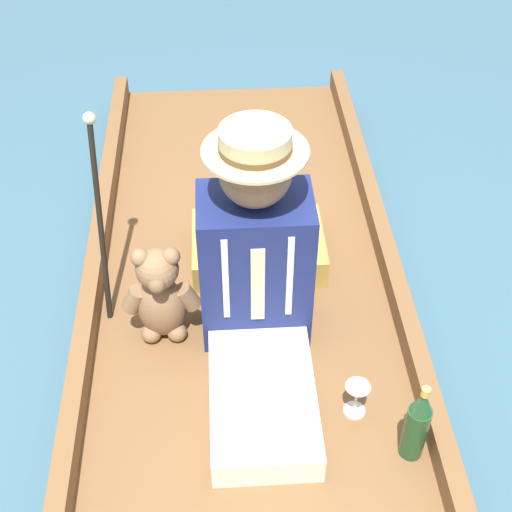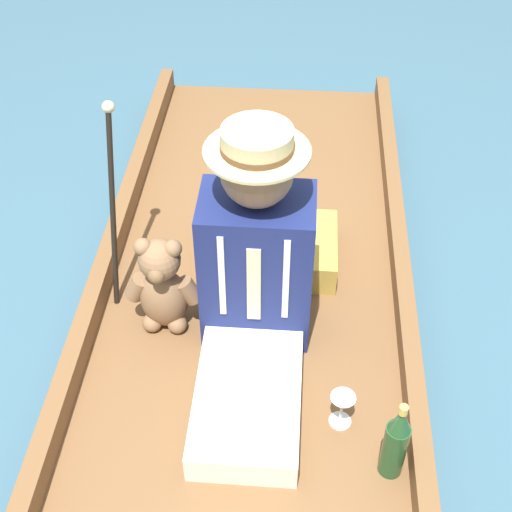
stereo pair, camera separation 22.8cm
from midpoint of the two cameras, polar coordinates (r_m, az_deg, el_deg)
The scene contains 8 objects.
ground_plane at distance 2.64m, azimuth -3.25°, elevation -7.43°, with size 16.00×16.00×0.00m, color #385B70.
punt_boat at distance 2.59m, azimuth -3.30°, elevation -6.52°, with size 1.18×3.34×0.21m.
seat_cushion at distance 2.76m, azimuth -2.20°, elevation 0.58°, with size 0.50×0.35×0.12m.
seated_person at distance 2.29m, azimuth -2.78°, elevation -1.90°, with size 0.37×0.80×0.81m.
teddy_bear at distance 2.44m, azimuth -10.32°, elevation -3.31°, with size 0.27×0.16×0.39m.
wine_glass at distance 2.26m, azimuth 5.20°, elevation -11.01°, with size 0.08×0.08×0.13m.
walking_cane at distance 2.51m, azimuth -15.11°, elevation 4.26°, with size 0.04×0.30×0.69m.
champagne_bottle at distance 2.16m, azimuth 9.77°, elevation -13.28°, with size 0.07×0.07×0.32m.
Camera 1 is at (0.07, 1.69, 2.03)m, focal length 50.00 mm.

